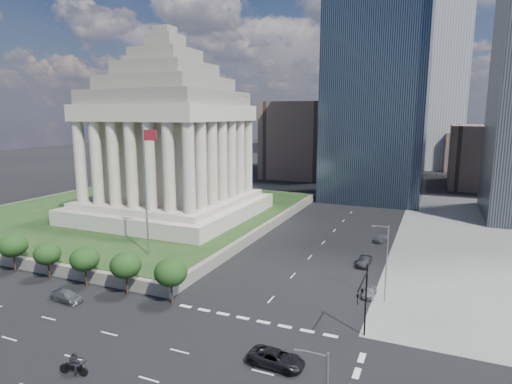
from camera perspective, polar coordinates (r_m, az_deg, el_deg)
The scene contains 17 objects.
ground at distance 131.54m, azimuth 14.68°, elevation -0.30°, with size 500.00×500.00×0.00m, color black.
plaza_terrace at distance 103.13m, azimuth -15.59°, elevation -2.70°, with size 66.00×70.00×1.80m, color slate.
plaza_lawn at distance 102.93m, azimuth -15.62°, elevation -2.19°, with size 64.00×68.00×0.10m, color #183415.
war_memorial at distance 92.47m, azimuth -11.59°, elevation 8.84°, with size 34.00×34.00×39.00m, color #ABA08F, non-canonical shape.
flagpole at distance 66.68m, azimuth -14.41°, elevation 1.09°, with size 2.52×0.24×20.00m.
tree_row at distance 71.43m, azimuth -27.86°, elevation -7.54°, with size 53.00×4.00×6.00m, color #153311, non-canonical shape.
midrise_glass at distance 124.39m, azimuth 15.89°, elevation 12.94°, with size 26.00×26.00×60.00m, color black.
building_filler_ne at distance 159.26m, azimuth 27.99°, elevation 4.26°, with size 20.00×30.00×20.00m, color brown.
building_filler_nw at distance 165.65m, azimuth 6.11°, elevation 6.97°, with size 24.00×30.00×28.00m, color brown.
traffic_signal_ne at distance 45.97m, azimuth 14.14°, elevation -13.29°, with size 0.30×5.74×8.00m.
street_lamp_north at distance 56.23m, azimuth 16.86°, elevation -8.55°, with size 2.13×0.22×10.00m.
pickup_truck at distance 43.24m, azimuth 2.76°, elevation -21.29°, with size 5.46×2.52×1.52m, color black.
suv_grey at distance 60.77m, azimuth -23.89°, elevation -12.59°, with size 4.65×1.89×1.35m, color #4C4E53.
parked_sedan_near at distance 59.10m, azimuth 14.91°, elevation -12.74°, with size 1.46×3.64×1.24m, color gray.
parked_sedan_mid at distance 70.05m, azimuth 14.27°, elevation -8.93°, with size 1.54×4.40×1.45m, color black.
parked_sedan_far at distance 83.74m, azimuth 16.32°, elevation -5.85°, with size 1.73×4.30×1.47m, color #515458.
motorcycle_trail at distance 45.05m, azimuth -23.19°, elevation -20.29°, with size 2.91×0.79×2.17m, color black, non-canonical shape.
Camera 1 is at (18.47, -28.12, 23.38)m, focal length 30.00 mm.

